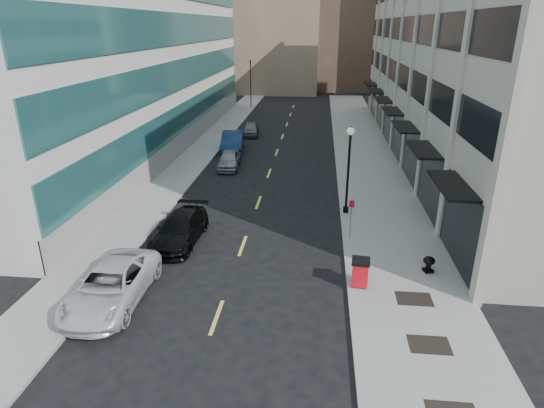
% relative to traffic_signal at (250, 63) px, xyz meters
% --- Properties ---
extents(ground, '(160.00, 160.00, 0.00)m').
position_rel_traffic_signal_xyz_m(ground, '(5.50, -48.00, -5.72)').
color(ground, black).
rests_on(ground, ground).
extents(sidewalk_right, '(5.00, 80.00, 0.15)m').
position_rel_traffic_signal_xyz_m(sidewalk_right, '(13.00, -28.00, -5.64)').
color(sidewalk_right, gray).
rests_on(sidewalk_right, ground).
extents(sidewalk_left, '(3.00, 80.00, 0.15)m').
position_rel_traffic_signal_xyz_m(sidewalk_left, '(-1.00, -28.00, -5.64)').
color(sidewalk_left, gray).
rests_on(sidewalk_left, ground).
extents(building_right, '(15.30, 46.50, 18.25)m').
position_rel_traffic_signal_xyz_m(building_right, '(22.44, -21.01, 3.28)').
color(building_right, '#B1AA96').
rests_on(building_right, ground).
extents(building_left, '(16.14, 46.00, 20.00)m').
position_rel_traffic_signal_xyz_m(building_left, '(-10.45, -21.00, 4.27)').
color(building_left, silver).
rests_on(building_left, ground).
extents(skyline_tan_near, '(14.00, 18.00, 28.00)m').
position_rel_traffic_signal_xyz_m(skyline_tan_near, '(1.50, 20.00, 8.28)').
color(skyline_tan_near, '#977C63').
rests_on(skyline_tan_near, ground).
extents(skyline_tan_far, '(12.00, 14.00, 22.00)m').
position_rel_traffic_signal_xyz_m(skyline_tan_far, '(-8.50, 30.00, 5.28)').
color(skyline_tan_far, '#977C63').
rests_on(skyline_tan_far, ground).
extents(skyline_stone, '(10.00, 14.00, 20.00)m').
position_rel_traffic_signal_xyz_m(skyline_stone, '(23.50, 18.00, 4.28)').
color(skyline_stone, '#B1AA96').
rests_on(skyline_stone, ground).
extents(grate_mid, '(1.40, 1.00, 0.01)m').
position_rel_traffic_signal_xyz_m(grate_mid, '(13.10, -47.00, -5.56)').
color(grate_mid, black).
rests_on(grate_mid, sidewalk_right).
extents(grate_far, '(1.40, 1.00, 0.01)m').
position_rel_traffic_signal_xyz_m(grate_far, '(13.10, -44.20, -5.56)').
color(grate_far, black).
rests_on(grate_far, sidewalk_right).
extents(road_centerline, '(0.15, 68.20, 0.01)m').
position_rel_traffic_signal_xyz_m(road_centerline, '(5.50, -31.00, -5.71)').
color(road_centerline, '#D8CC4C').
rests_on(road_centerline, ground).
extents(traffic_signal, '(0.66, 0.66, 6.98)m').
position_rel_traffic_signal_xyz_m(traffic_signal, '(0.00, 0.00, 0.00)').
color(traffic_signal, black).
rests_on(traffic_signal, ground).
extents(car_white_van, '(2.53, 5.45, 1.51)m').
position_rel_traffic_signal_xyz_m(car_white_van, '(1.18, -45.41, -4.96)').
color(car_white_van, silver).
rests_on(car_white_van, ground).
extents(car_black_pickup, '(2.18, 4.97, 1.42)m').
position_rel_traffic_signal_xyz_m(car_black_pickup, '(2.30, -39.89, -5.01)').
color(car_black_pickup, black).
rests_on(car_black_pickup, ground).
extents(car_silver_sedan, '(1.91, 4.05, 1.34)m').
position_rel_traffic_signal_xyz_m(car_silver_sedan, '(2.30, -27.00, -5.05)').
color(car_silver_sedan, gray).
rests_on(car_silver_sedan, ground).
extents(car_blue_sedan, '(2.32, 5.32, 1.70)m').
position_rel_traffic_signal_xyz_m(car_blue_sedan, '(1.67, -22.10, -4.87)').
color(car_blue_sedan, '#14284B').
rests_on(car_blue_sedan, ground).
extents(car_grey_sedan, '(1.83, 3.86, 1.27)m').
position_rel_traffic_signal_xyz_m(car_grey_sedan, '(2.30, -15.69, -5.08)').
color(car_grey_sedan, slate).
rests_on(car_grey_sedan, ground).
extents(trash_bin, '(0.81, 0.87, 1.20)m').
position_rel_traffic_signal_xyz_m(trash_bin, '(11.00, -43.38, -4.92)').
color(trash_bin, red).
rests_on(trash_bin, sidewalk_right).
extents(lamppost, '(0.42, 0.42, 5.09)m').
position_rel_traffic_signal_xyz_m(lamppost, '(10.80, -35.42, -2.58)').
color(lamppost, black).
rests_on(lamppost, sidewalk_right).
extents(sign_post, '(0.26, 0.07, 2.20)m').
position_rel_traffic_signal_xyz_m(sign_post, '(10.85, -38.87, -4.13)').
color(sign_post, slate).
rests_on(sign_post, sidewalk_right).
extents(urn_planter, '(0.52, 0.52, 0.72)m').
position_rel_traffic_signal_xyz_m(urn_planter, '(14.10, -41.92, -5.13)').
color(urn_planter, black).
rests_on(urn_planter, sidewalk_right).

